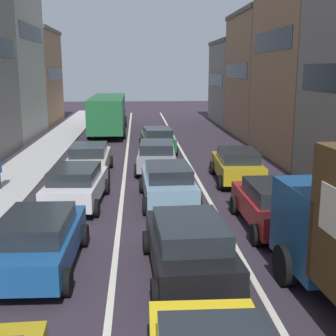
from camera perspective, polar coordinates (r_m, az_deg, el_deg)
The scene contains 14 objects.
sidewalk_left at distance 24.66m, azimuth -17.05°, elevation 0.24°, with size 2.60×64.00×0.14m, color #B9B9B9.
lane_stripe_left at distance 24.03m, azimuth -5.36°, elevation 0.26°, with size 0.16×60.00×0.01m, color silver.
lane_stripe_right at distance 24.18m, azimuth 2.72°, elevation 0.38°, with size 0.16×60.00×0.01m, color silver.
building_row_right at distance 27.36m, azimuth 20.09°, elevation 11.16°, with size 7.20×43.90×12.16m.
sedan_centre_lane_second at distance 11.19m, azimuth 2.64°, elevation -9.68°, with size 2.21×4.37×1.49m.
wagon_left_lane_second at distance 11.98m, azimuth -15.96°, elevation -8.65°, with size 2.14×4.34×1.49m.
hatchback_centre_lane_third at distance 17.17m, azimuth -0.01°, elevation -1.83°, with size 2.17×4.36×1.49m.
sedan_left_lane_third at distance 17.20m, azimuth -11.44°, elevation -2.05°, with size 2.28×4.40×1.49m.
coupe_centre_lane_fourth at distance 22.60m, azimuth -1.45°, elevation 1.60°, with size 2.23×4.38×1.49m.
sedan_left_lane_fourth at distance 22.09m, azimuth -9.83°, elevation 1.17°, with size 2.06×4.30×1.49m.
sedan_centre_lane_fifth at distance 27.91m, azimuth -1.32°, elevation 3.64°, with size 2.26×4.40×1.49m.
sedan_right_lane_behind_truck at distance 14.83m, azimuth 13.10°, elevation -4.44°, with size 2.07×4.31×1.49m.
wagon_right_lane_far at distance 20.63m, azimuth 8.67°, elevation 0.43°, with size 2.23×4.38×1.49m.
bus_mid_queue_primary at distance 36.41m, azimuth -7.52°, elevation 7.08°, with size 2.87×10.52×2.90m.
Camera 1 is at (-1.06, -3.50, 4.98)m, focal length 48.60 mm.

